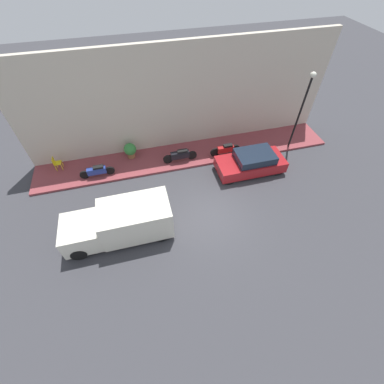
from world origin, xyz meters
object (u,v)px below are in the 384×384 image
at_px(cafe_chair, 56,163).
at_px(motorcycle_black, 180,155).
at_px(parked_car, 251,162).
at_px(delivery_van, 120,223).
at_px(motorcycle_blue, 97,171).
at_px(potted_plant, 130,150).
at_px(motorcycle_red, 226,149).
at_px(streetlamp, 303,103).

bearing_deg(cafe_chair, motorcycle_black, -98.71).
distance_m(parked_car, cafe_chair, 11.70).
height_order(delivery_van, motorcycle_blue, delivery_van).
xyz_separation_m(motorcycle_black, potted_plant, (1.16, 2.95, 0.10)).
bearing_deg(motorcycle_blue, motorcycle_black, -88.74).
bearing_deg(motorcycle_red, potted_plant, 77.72).
height_order(motorcycle_blue, streetlamp, streetlamp).
height_order(motorcycle_black, motorcycle_red, motorcycle_black).
height_order(motorcycle_red, motorcycle_blue, motorcycle_red).
relative_size(streetlamp, cafe_chair, 5.80).
relative_size(motorcycle_red, cafe_chair, 2.32).
bearing_deg(cafe_chair, potted_plant, -89.60).
bearing_deg(motorcycle_red, streetlamp, -93.12).
relative_size(motorcycle_black, potted_plant, 2.16).
height_order(motorcycle_black, streetlamp, streetlamp).
xyz_separation_m(delivery_van, motorcycle_red, (4.37, -6.86, -0.41)).
bearing_deg(cafe_chair, streetlamp, -95.79).
xyz_separation_m(motorcycle_red, streetlamp, (-0.24, -4.41, 2.73)).
xyz_separation_m(motorcycle_blue, streetlamp, (-0.25, -12.37, 2.74)).
height_order(parked_car, cafe_chair, parked_car).
height_order(potted_plant, cafe_chair, potted_plant).
distance_m(motorcycle_blue, streetlamp, 12.68).
bearing_deg(parked_car, cafe_chair, 75.60).
bearing_deg(cafe_chair, motorcycle_red, -96.93).
bearing_deg(streetlamp, motorcycle_black, 87.17).
distance_m(potted_plant, cafe_chair, 4.41).
height_order(delivery_van, potted_plant, delivery_van).
bearing_deg(delivery_van, parked_car, -71.00).
height_order(motorcycle_blue, potted_plant, potted_plant).
bearing_deg(motorcycle_blue, parked_car, -100.51).
bearing_deg(potted_plant, delivery_van, 170.28).
xyz_separation_m(parked_car, motorcycle_red, (1.66, 1.03, -0.09)).
bearing_deg(potted_plant, streetlamp, -98.41).
xyz_separation_m(motorcycle_red, motorcycle_blue, (0.01, 7.96, -0.01)).
xyz_separation_m(delivery_van, motorcycle_blue, (4.38, 1.11, -0.42)).
height_order(motorcycle_red, streetlamp, streetlamp).
height_order(parked_car, streetlamp, streetlamp).
bearing_deg(motorcycle_red, delivery_van, 122.52).
distance_m(delivery_van, cafe_chair, 6.60).
xyz_separation_m(motorcycle_blue, cafe_chair, (1.24, 2.34, 0.10)).
bearing_deg(motorcycle_black, cafe_chair, 81.29).
xyz_separation_m(parked_car, delivery_van, (-2.71, 7.89, 0.33)).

